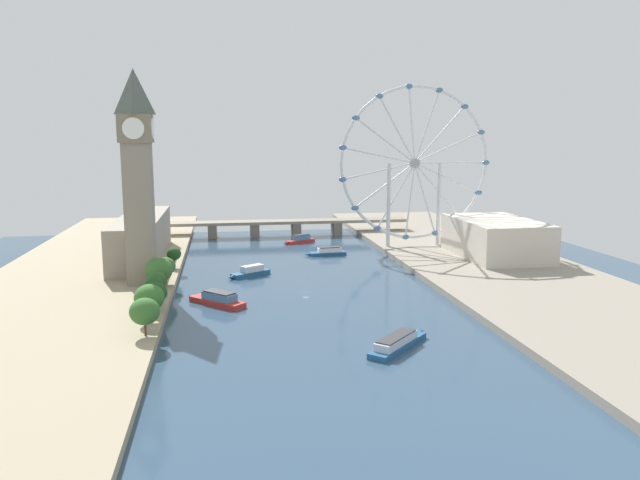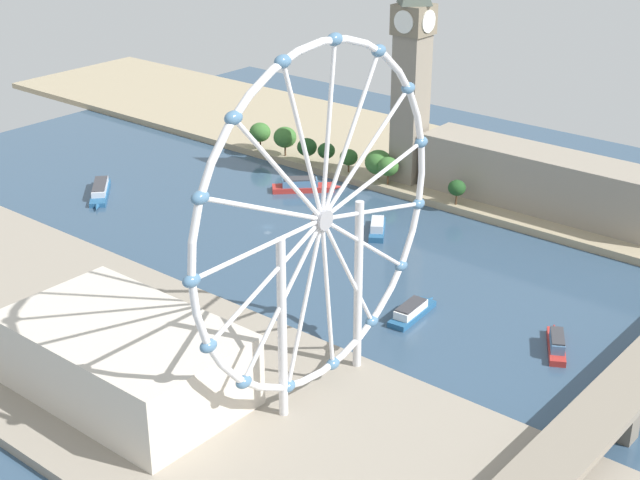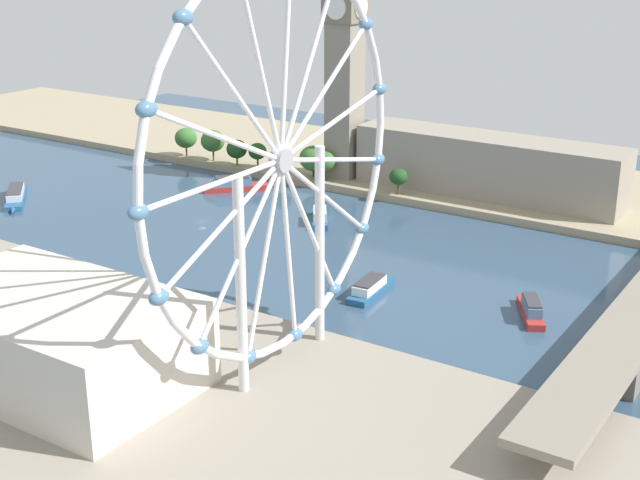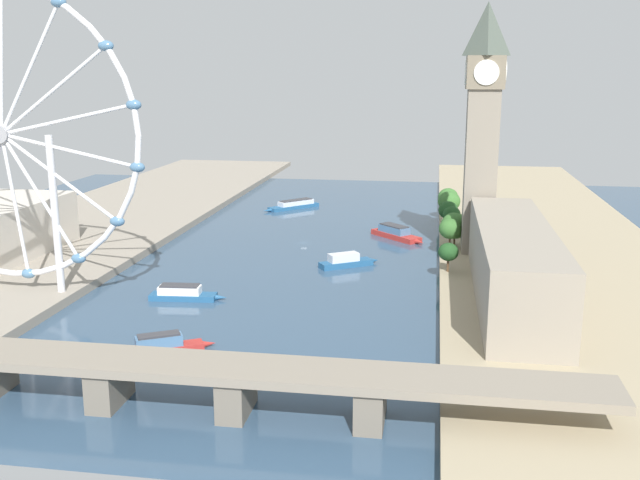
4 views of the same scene
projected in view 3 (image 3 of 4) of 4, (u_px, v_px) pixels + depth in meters
The scene contains 12 objects.
ground_plane at pixel (202, 222), 325.60m from camera, with size 376.38×376.38×0.00m, color #334C66.
riverbank_left at pixel (349, 159), 406.54m from camera, with size 90.00×520.00×3.00m, color tan.
clock_tower at pixel (345, 57), 357.04m from camera, with size 14.97×14.97×94.73m.
parliament_block at pixel (488, 166), 344.52m from camera, with size 22.00×105.56×23.04m, color gray.
tree_row_embankment at pixel (265, 151), 380.61m from camera, with size 12.91×118.24×13.80m.
ferris_wheel at pixel (281, 164), 198.43m from camera, with size 93.96×3.20×96.79m.
riverside_hall at pixel (54, 338), 204.56m from camera, with size 39.83×65.66×20.57m, color beige.
tour_boat_0 at pixel (320, 217), 324.51m from camera, with size 22.47×16.68×5.31m.
tour_boat_1 at pixel (15, 196), 349.73m from camera, with size 26.93×28.46×4.73m.
tour_boat_2 at pixel (236, 185), 363.44m from camera, with size 25.07×25.38×5.81m.
tour_boat_3 at pixel (531, 309), 247.07m from camera, with size 22.97×14.93×5.49m.
tour_boat_4 at pixel (371, 287), 261.84m from camera, with size 25.43×7.86×4.95m.
Camera 3 is at (235.32, 204.66, 103.25)m, focal length 50.03 mm.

